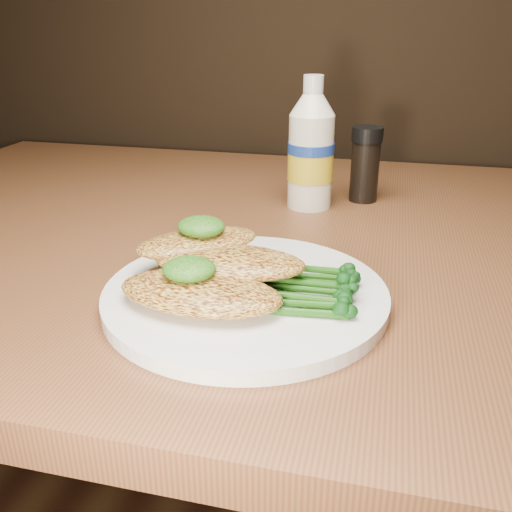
% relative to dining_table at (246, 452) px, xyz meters
% --- Properties ---
extents(dining_table, '(1.20, 0.80, 0.75)m').
position_rel_dining_table_xyz_m(dining_table, '(0.00, 0.00, 0.00)').
color(dining_table, '#552C19').
rests_on(dining_table, floor).
extents(plate, '(0.27, 0.27, 0.01)m').
position_rel_dining_table_xyz_m(plate, '(0.05, -0.20, 0.38)').
color(plate, white).
rests_on(plate, dining_table).
extents(chicken_front, '(0.15, 0.09, 0.02)m').
position_rel_dining_table_xyz_m(chicken_front, '(0.02, -0.24, 0.40)').
color(chicken_front, gold).
rests_on(chicken_front, plate).
extents(chicken_mid, '(0.15, 0.08, 0.02)m').
position_rel_dining_table_xyz_m(chicken_mid, '(0.04, -0.18, 0.41)').
color(chicken_mid, gold).
rests_on(chicken_mid, plate).
extents(chicken_back, '(0.14, 0.13, 0.02)m').
position_rel_dining_table_xyz_m(chicken_back, '(-0.01, -0.16, 0.42)').
color(chicken_back, gold).
rests_on(chicken_back, plate).
extents(pesto_front, '(0.05, 0.05, 0.02)m').
position_rel_dining_table_xyz_m(pesto_front, '(0.01, -0.23, 0.42)').
color(pesto_front, '#123307').
rests_on(pesto_front, chicken_front).
extents(pesto_back, '(0.06, 0.05, 0.02)m').
position_rel_dining_table_xyz_m(pesto_back, '(-0.00, -0.16, 0.43)').
color(pesto_back, '#123307').
rests_on(pesto_back, chicken_back).
extents(broccolini_bundle, '(0.15, 0.13, 0.02)m').
position_rel_dining_table_xyz_m(broccolini_bundle, '(0.10, -0.20, 0.40)').
color(broccolini_bundle, '#1D5011').
rests_on(broccolini_bundle, plate).
extents(mayo_bottle, '(0.08, 0.08, 0.18)m').
position_rel_dining_table_xyz_m(mayo_bottle, '(0.07, 0.10, 0.46)').
color(mayo_bottle, '#F1ECCC').
rests_on(mayo_bottle, dining_table).
extents(pepper_grinder, '(0.04, 0.04, 0.11)m').
position_rel_dining_table_xyz_m(pepper_grinder, '(0.14, 0.15, 0.43)').
color(pepper_grinder, black).
rests_on(pepper_grinder, dining_table).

